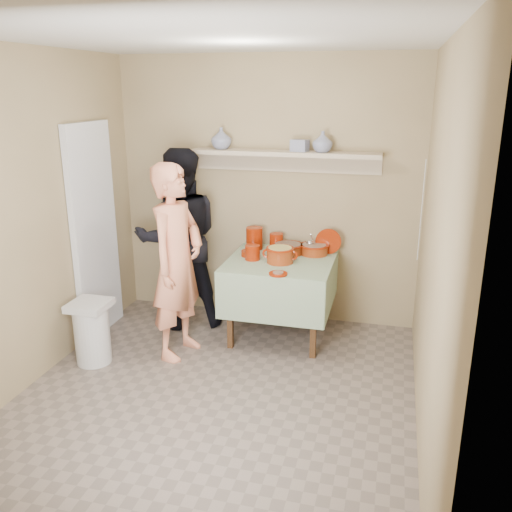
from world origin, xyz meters
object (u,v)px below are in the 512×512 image
(cazuela_rice, at_px, (280,254))
(trash_bin, at_px, (92,332))
(serving_table, at_px, (280,272))
(person_cook, at_px, (177,262))
(person_helper, at_px, (179,239))

(cazuela_rice, distance_m, trash_bin, 1.78)
(serving_table, xyz_separation_m, cazuela_rice, (0.01, -0.08, 0.20))
(cazuela_rice, relative_size, trash_bin, 0.59)
(trash_bin, bearing_deg, person_cook, 27.99)
(person_cook, xyz_separation_m, cazuela_rice, (0.80, 0.50, -0.01))
(person_helper, bearing_deg, cazuela_rice, 148.92)
(serving_table, height_order, cazuela_rice, cazuela_rice)
(person_cook, relative_size, person_helper, 0.97)
(person_helper, height_order, cazuela_rice, person_helper)
(person_helper, distance_m, trash_bin, 1.21)
(person_helper, xyz_separation_m, cazuela_rice, (1.02, -0.11, -0.03))
(person_cook, relative_size, cazuela_rice, 5.18)
(person_cook, relative_size, trash_bin, 3.05)
(serving_table, relative_size, cazuela_rice, 2.95)
(person_cook, bearing_deg, person_helper, 31.10)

